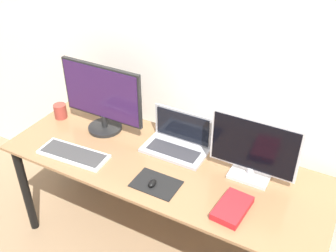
{
  "coord_description": "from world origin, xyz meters",
  "views": [
    {
      "loc": [
        0.86,
        -1.17,
        2.12
      ],
      "look_at": [
        0.0,
        0.39,
        0.93
      ],
      "focal_mm": 42.0,
      "sensor_mm": 36.0,
      "label": 1
    }
  ],
  "objects_px": {
    "monitor_left": "(102,98)",
    "book": "(232,208)",
    "monitor_right": "(254,149)",
    "keyboard": "(73,154)",
    "mug": "(60,111)",
    "laptop": "(178,140)",
    "mouse": "(152,183)"
  },
  "relations": [
    {
      "from": "monitor_left",
      "to": "book",
      "type": "height_order",
      "value": "monitor_left"
    },
    {
      "from": "monitor_right",
      "to": "keyboard",
      "type": "xyz_separation_m",
      "value": [
        -0.96,
        -0.32,
        -0.17
      ]
    },
    {
      "from": "monitor_right",
      "to": "keyboard",
      "type": "distance_m",
      "value": 1.02
    },
    {
      "from": "mug",
      "to": "monitor_left",
      "type": "bearing_deg",
      "value": 5.13
    },
    {
      "from": "book",
      "to": "monitor_right",
      "type": "bearing_deg",
      "value": 91.55
    },
    {
      "from": "laptop",
      "to": "keyboard",
      "type": "bearing_deg",
      "value": -144.44
    },
    {
      "from": "keyboard",
      "to": "book",
      "type": "distance_m",
      "value": 0.97
    },
    {
      "from": "monitor_right",
      "to": "book",
      "type": "relative_size",
      "value": 2.01
    },
    {
      "from": "book",
      "to": "mug",
      "type": "xyz_separation_m",
      "value": [
        -1.31,
        0.26,
        0.03
      ]
    },
    {
      "from": "monitor_left",
      "to": "mug",
      "type": "relative_size",
      "value": 5.66
    },
    {
      "from": "laptop",
      "to": "mug",
      "type": "xyz_separation_m",
      "value": [
        -0.84,
        -0.07,
        -0.01
      ]
    },
    {
      "from": "mouse",
      "to": "mug",
      "type": "xyz_separation_m",
      "value": [
        -0.88,
        0.29,
        0.03
      ]
    },
    {
      "from": "keyboard",
      "to": "mug",
      "type": "xyz_separation_m",
      "value": [
        -0.34,
        0.28,
        0.04
      ]
    },
    {
      "from": "monitor_right",
      "to": "mug",
      "type": "bearing_deg",
      "value": -178.65
    },
    {
      "from": "keyboard",
      "to": "mug",
      "type": "relative_size",
      "value": 4.39
    },
    {
      "from": "laptop",
      "to": "mouse",
      "type": "relative_size",
      "value": 6.26
    },
    {
      "from": "laptop",
      "to": "mug",
      "type": "bearing_deg",
      "value": -175.11
    },
    {
      "from": "mouse",
      "to": "mug",
      "type": "relative_size",
      "value": 0.62
    },
    {
      "from": "monitor_left",
      "to": "mug",
      "type": "bearing_deg",
      "value": -174.87
    },
    {
      "from": "monitor_left",
      "to": "laptop",
      "type": "relative_size",
      "value": 1.47
    },
    {
      "from": "monitor_left",
      "to": "mouse",
      "type": "bearing_deg",
      "value": -30.9
    },
    {
      "from": "monitor_left",
      "to": "monitor_right",
      "type": "bearing_deg",
      "value": 0.0
    },
    {
      "from": "mouse",
      "to": "mug",
      "type": "distance_m",
      "value": 0.93
    },
    {
      "from": "monitor_left",
      "to": "laptop",
      "type": "height_order",
      "value": "monitor_left"
    },
    {
      "from": "laptop",
      "to": "keyboard",
      "type": "relative_size",
      "value": 0.88
    },
    {
      "from": "monitor_right",
      "to": "mug",
      "type": "relative_size",
      "value": 4.82
    },
    {
      "from": "laptop",
      "to": "mouse",
      "type": "distance_m",
      "value": 0.37
    },
    {
      "from": "laptop",
      "to": "keyboard",
      "type": "xyz_separation_m",
      "value": [
        -0.5,
        -0.36,
        -0.05
      ]
    },
    {
      "from": "book",
      "to": "mug",
      "type": "bearing_deg",
      "value": 168.9
    },
    {
      "from": "monitor_left",
      "to": "monitor_right",
      "type": "relative_size",
      "value": 1.17
    },
    {
      "from": "monitor_left",
      "to": "laptop",
      "type": "xyz_separation_m",
      "value": [
        0.5,
        0.04,
        -0.17
      ]
    },
    {
      "from": "mug",
      "to": "book",
      "type": "bearing_deg",
      "value": -11.1
    }
  ]
}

